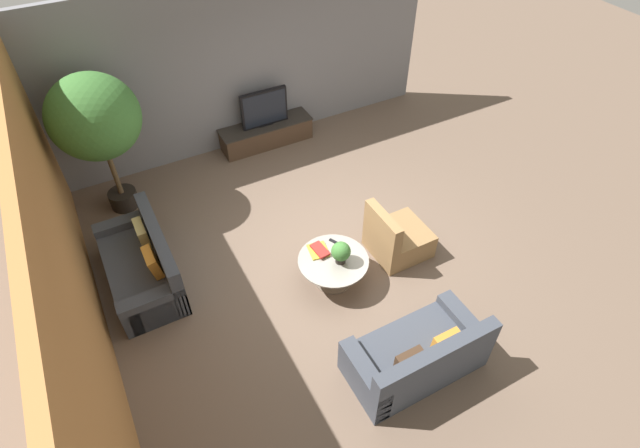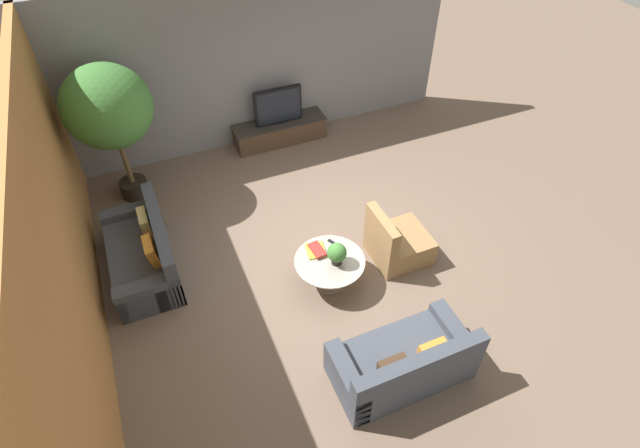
% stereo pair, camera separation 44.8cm
% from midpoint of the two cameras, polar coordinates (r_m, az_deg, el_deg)
% --- Properties ---
extents(ground_plane, '(24.00, 24.00, 0.00)m').
position_cam_midpoint_polar(ground_plane, '(7.52, 2.50, -2.89)').
color(ground_plane, brown).
extents(back_wall_stone, '(7.40, 0.12, 3.00)m').
position_cam_midpoint_polar(back_wall_stone, '(9.11, -6.31, 17.80)').
color(back_wall_stone, slate).
rests_on(back_wall_stone, ground).
extents(side_wall_left, '(0.12, 7.40, 3.00)m').
position_cam_midpoint_polar(side_wall_left, '(6.31, -25.84, -0.60)').
color(side_wall_left, '#B2753D').
rests_on(side_wall_left, ground).
extents(media_console, '(1.74, 0.50, 0.42)m').
position_cam_midpoint_polar(media_console, '(9.56, -3.26, 10.53)').
color(media_console, '#473323').
rests_on(media_console, ground).
extents(television, '(0.88, 0.13, 0.68)m').
position_cam_midpoint_polar(television, '(9.28, -3.39, 13.27)').
color(television, black).
rests_on(television, media_console).
extents(coffee_table, '(0.97, 0.97, 0.42)m').
position_cam_midpoint_polar(coffee_table, '(6.89, 2.97, -4.95)').
color(coffee_table, '#756656').
rests_on(coffee_table, ground).
extents(couch_by_wall, '(0.84, 1.76, 0.84)m').
position_cam_midpoint_polar(couch_by_wall, '(7.40, -17.83, -3.40)').
color(couch_by_wall, '#3D424C').
rests_on(couch_by_wall, ground).
extents(couch_near_entry, '(1.62, 0.84, 0.84)m').
position_cam_midpoint_polar(couch_near_entry, '(6.15, 11.61, -15.39)').
color(couch_near_entry, '#3D424C').
rests_on(couch_near_entry, ground).
extents(armchair_wicker, '(0.80, 0.76, 0.86)m').
position_cam_midpoint_polar(armchair_wicker, '(7.34, 10.49, -2.23)').
color(armchair_wicker, olive).
rests_on(armchair_wicker, ground).
extents(potted_palm_tall, '(1.30, 1.30, 2.30)m').
position_cam_midpoint_polar(potted_palm_tall, '(8.00, -21.58, 12.07)').
color(potted_palm_tall, black).
rests_on(potted_palm_tall, ground).
extents(potted_plant_tabletop, '(0.27, 0.27, 0.33)m').
position_cam_midpoint_polar(potted_plant_tabletop, '(6.64, 3.88, -3.42)').
color(potted_plant_tabletop, black).
rests_on(potted_plant_tabletop, coffee_table).
extents(book_stack, '(0.30, 0.34, 0.05)m').
position_cam_midpoint_polar(book_stack, '(6.89, 1.45, -3.04)').
color(book_stack, gold).
rests_on(book_stack, coffee_table).
extents(remote_black, '(0.11, 0.16, 0.02)m').
position_cam_midpoint_polar(remote_black, '(7.02, 3.29, -2.19)').
color(remote_black, black).
rests_on(remote_black, coffee_table).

